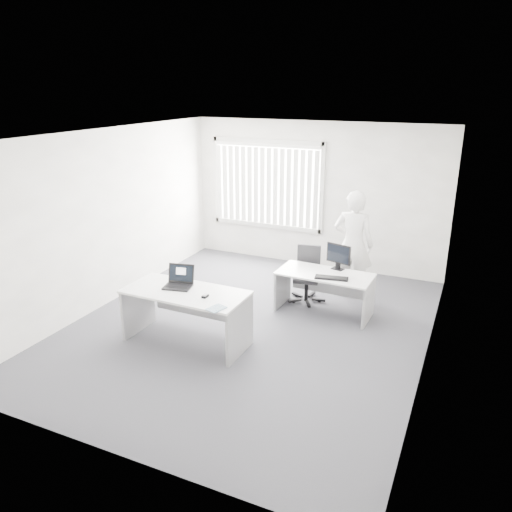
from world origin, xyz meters
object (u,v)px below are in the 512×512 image
at_px(person, 353,245).
at_px(monitor, 338,257).
at_px(desk_near, 186,306).
at_px(desk_far, 324,284).
at_px(laptop, 177,278).
at_px(office_chair, 307,284).

height_order(person, monitor, person).
height_order(desk_near, monitor, monitor).
relative_size(desk_near, monitor, 4.12).
distance_m(desk_far, person, 0.97).
bearing_deg(desk_far, laptop, -132.31).
relative_size(office_chair, laptop, 2.47).
bearing_deg(laptop, desk_near, -31.34).
bearing_deg(monitor, desk_far, -101.99).
bearing_deg(monitor, laptop, -117.31).
xyz_separation_m(office_chair, monitor, (0.53, -0.10, 0.58)).
relative_size(office_chair, monitor, 2.23).
xyz_separation_m(desk_near, office_chair, (1.05, 2.06, -0.27)).
distance_m(desk_far, laptop, 2.35).
xyz_separation_m(laptop, monitor, (1.74, 1.91, -0.05)).
bearing_deg(laptop, monitor, 35.67).
relative_size(person, monitor, 4.43).
bearing_deg(monitor, desk_near, -113.77).
relative_size(desk_near, person, 0.93).
distance_m(desk_near, monitor, 2.54).
relative_size(laptop, monitor, 0.90).
height_order(desk_near, desk_far, desk_near).
distance_m(desk_near, person, 3.06).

